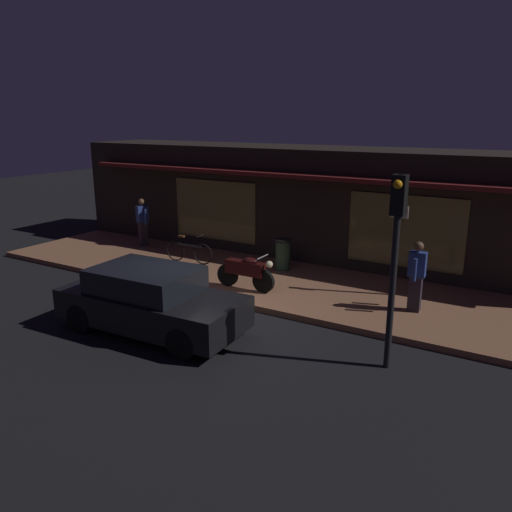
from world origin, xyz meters
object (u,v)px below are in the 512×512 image
Objects in this scene: bicycle_parked at (189,251)px; trash_bin at (283,254)px; sign_post at (397,243)px; traffic_light_pole at (396,239)px; person_photographer at (142,221)px; person_bystander at (416,275)px; motorcycle at (246,271)px; parked_car_near at (150,300)px.

trash_bin reaches higher than bicycle_parked.
sign_post reaches higher than bicycle_parked.
traffic_light_pole is at bearing -24.51° from bicycle_parked.
person_photographer reaches higher than trash_bin.
motorcycle is at bearing -170.65° from person_bystander.
trash_bin is at bearing 84.16° from parked_car_near.
parked_car_near is at bearing -45.80° from person_photographer.
motorcycle is 4.26m from person_bystander.
bicycle_parked is at bearing 155.49° from traffic_light_pole.
person_photographer is 0.46× the size of traffic_light_pole.
person_bystander is at bearing -18.25° from trash_bin.
motorcycle is 2.08m from trash_bin.
person_bystander is (4.19, 0.69, 0.38)m from motorcycle.
person_photographer is (-2.70, 0.88, 0.52)m from bicycle_parked.
parked_car_near is at bearing -130.91° from sign_post.
sign_post is 2.58× the size of trash_bin.
person_photographer reaches higher than motorcycle.
traffic_light_pole is at bearing -85.67° from person_bystander.
traffic_light_pole reaches higher than trash_bin.
trash_bin is (5.56, -0.03, -0.41)m from person_photographer.
person_bystander is at bearing -8.27° from person_photographer.
person_bystander reaches higher than parked_car_near.
bicycle_parked is 2.98m from trash_bin.
trash_bin is 6.35m from traffic_light_pole.
sign_post is (-0.73, 0.86, 0.48)m from person_bystander.
traffic_light_pole is (7.27, -3.31, 1.97)m from bicycle_parked.
traffic_light_pole is at bearing -43.33° from trash_bin.
sign_post is 6.16m from parked_car_near.
person_bystander is 1.23m from sign_post.
person_bystander is (9.76, -1.42, 0.00)m from person_photographer.
trash_bin is (2.85, 0.85, 0.11)m from bicycle_parked.
person_photographer is 10.92m from traffic_light_pole.
traffic_light_pole reaches higher than motorcycle.
motorcycle is 0.71× the size of sign_post.
person_photographer is at bearing 157.17° from traffic_light_pole.
motorcycle is 5.97m from person_photographer.
motorcycle is 3.89m from sign_post.
person_photographer reaches higher than parked_car_near.
motorcycle is 0.47× the size of traffic_light_pole.
bicycle_parked is 2.89m from person_photographer.
parked_car_near is (-0.53, -5.14, 0.08)m from trash_bin.
traffic_light_pole is 5.34m from parked_car_near.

